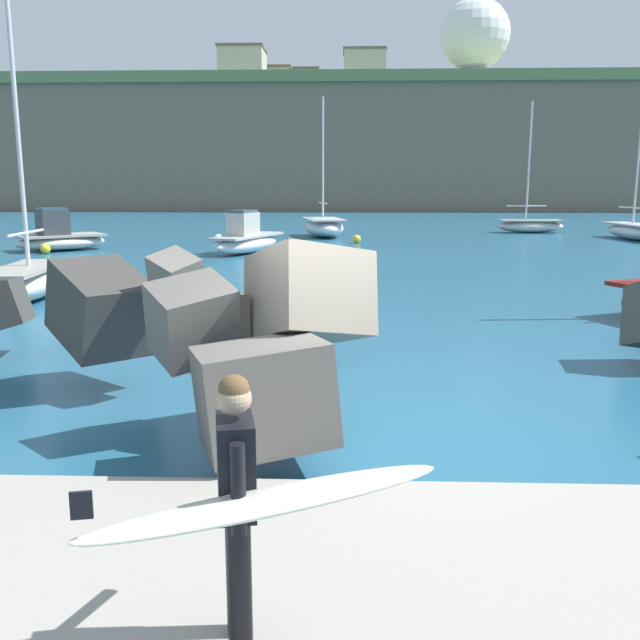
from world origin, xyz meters
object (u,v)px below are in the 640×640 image
Objects in this scene: boat_mid_left at (324,227)px; mooring_buoy_outer at (357,239)px; boat_near_left at (247,239)px; mooring_buoy_middle at (46,249)px; boat_far_left at (25,280)px; station_building_central at (265,83)px; station_building_west at (295,85)px; station_building_east at (243,68)px; boat_mid_right at (636,231)px; surfer_with_board at (243,499)px; station_building_annex at (364,72)px; boat_mid_centre at (530,225)px; mooring_buoy_inner at (218,238)px; boat_near_right at (59,237)px; radar_dome at (475,38)px.

mooring_buoy_outer is at bearing -66.47° from boat_mid_left.
mooring_buoy_outer is (1.89, -4.34, -0.39)m from boat_mid_left.
boat_near_left is 12.34× the size of mooring_buoy_middle.
boat_far_left is 85.30m from station_building_central.
station_building_east is (-5.92, -11.68, 0.51)m from station_building_west.
boat_far_left is at bearing -107.59° from boat_near_left.
station_building_west is (-23.83, 65.08, 16.60)m from boat_mid_right.
boat_mid_right is at bearing 40.75° from boat_far_left.
surfer_with_board is 95.44m from station_building_annex.
boat_mid_centre is 1.36× the size of station_building_annex.
boat_far_left is (-8.11, 14.60, -0.73)m from surfer_with_board.
boat_mid_centre reaches higher than boat_mid_right.
mooring_buoy_inner is 1.00× the size of mooring_buoy_middle.
boat_near_right is at bearing 174.49° from boat_near_left.
boat_near_left is at bearing -158.14° from boat_mid_right.
boat_far_left is 1.36× the size of station_building_east.
surfer_with_board is 4.82× the size of mooring_buoy_inner.
boat_far_left reaches higher than boat_mid_right.
station_building_annex is at bearing 88.40° from mooring_buoy_outer.
station_building_east is 1.00× the size of station_building_annex.
boat_mid_right is at bearing -76.33° from station_building_annex.
mooring_buoy_middle is at bearing -89.29° from boat_near_right.
boat_mid_left is at bearing 40.72° from mooring_buoy_middle.
mooring_buoy_inner is at bearing -156.63° from boat_mid_centre.
mooring_buoy_inner is at bearing 100.61° from surfer_with_board.
mooring_buoy_middle is 70.96m from station_building_annex.
station_building_west reaches higher than boat_mid_left.
boat_mid_right is 23.35m from mooring_buoy_inner.
station_building_west reaches higher than mooring_buoy_middle.
station_building_west is at bearing 95.55° from boat_mid_left.
surfer_with_board is 4.82× the size of mooring_buoy_middle.
boat_mid_centre is at bearing -79.64° from station_building_annex.
boat_near_left is at bearing 98.03° from surfer_with_board.
boat_mid_right is 59.52m from radar_dome.
boat_mid_left is at bearing 71.86° from boat_near_left.
boat_mid_centre is 0.99× the size of boat_far_left.
boat_near_right is at bearing -103.62° from station_building_annex.
boat_far_left is 1.04× the size of station_building_central.
boat_mid_centre is 20.39m from mooring_buoy_inner.
boat_far_left is (-25.03, -21.56, 0.05)m from boat_mid_right.
boat_mid_left is at bearing 113.53° from mooring_buoy_outer.
station_building_west is at bearing 36.02° from station_building_central.
surfer_with_board is 0.39× the size of boat_near_left.
mooring_buoy_inner is 66.26m from radar_dome.
boat_mid_left is 13.78m from boat_mid_centre.
station_building_annex is (6.79, 66.16, 17.14)m from boat_near_left.
boat_near_right is 1.67m from mooring_buoy_middle.
boat_mid_left is at bearing 35.99° from boat_near_right.
boat_mid_left is (12.23, 8.89, -0.00)m from boat_near_right.
radar_dome is 1.91× the size of station_building_annex.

